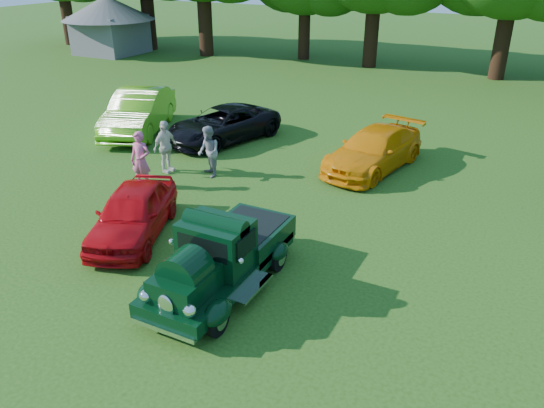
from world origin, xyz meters
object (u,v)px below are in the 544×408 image
at_px(gazebo, 109,18).
at_px(red_convertible, 133,213).
at_px(back_car_orange, 374,150).
at_px(back_car_lime, 139,112).
at_px(spectator_grey, 209,152).
at_px(spectator_pink, 141,160).
at_px(back_car_black, 223,124).
at_px(hero_pickup, 222,257).
at_px(spectator_white, 165,147).

bearing_deg(gazebo, red_convertible, -46.55).
height_order(red_convertible, back_car_orange, back_car_orange).
xyz_separation_m(back_car_lime, spectator_grey, (5.07, -2.66, -0.00)).
xyz_separation_m(spectator_pink, gazebo, (-17.59, 17.97, 1.51)).
bearing_deg(spectator_pink, back_car_orange, 30.41).
xyz_separation_m(back_car_black, spectator_pink, (0.18, -4.98, 0.25)).
xyz_separation_m(red_convertible, back_car_black, (-1.99, 7.50, -0.00)).
height_order(hero_pickup, spectator_grey, hero_pickup).
relative_size(red_convertible, spectator_grey, 2.30).
height_order(back_car_lime, spectator_pink, spectator_pink).
height_order(hero_pickup, spectator_white, spectator_white).
distance_m(back_car_lime, spectator_pink, 5.77).
bearing_deg(back_car_black, red_convertible, -57.89).
relative_size(back_car_lime, spectator_pink, 2.83).
bearing_deg(red_convertible, spectator_white, 94.76).
height_order(hero_pickup, back_car_orange, hero_pickup).
bearing_deg(spectator_pink, gazebo, 125.54).
bearing_deg(hero_pickup, spectator_pink, 145.68).
xyz_separation_m(back_car_lime, back_car_orange, (9.59, 0.38, -0.17)).
relative_size(back_car_black, spectator_grey, 2.81).
xyz_separation_m(hero_pickup, back_car_black, (-5.23, 8.43, -0.08)).
height_order(red_convertible, spectator_grey, spectator_grey).
relative_size(back_car_lime, back_car_black, 1.09).
bearing_deg(red_convertible, back_car_orange, 39.35).
relative_size(back_car_lime, spectator_grey, 3.05).
distance_m(back_car_black, back_car_orange, 6.02).
xyz_separation_m(back_car_lime, gazebo, (-13.84, 13.58, 1.57)).
relative_size(spectator_pink, gazebo, 0.28).
xyz_separation_m(hero_pickup, back_car_lime, (-8.81, 7.84, 0.11)).
xyz_separation_m(back_car_black, gazebo, (-17.42, 12.99, 1.75)).
relative_size(back_car_black, spectator_pink, 2.61).
xyz_separation_m(back_car_black, spectator_white, (0.04, -3.60, 0.22)).
distance_m(back_car_black, spectator_white, 3.61).
relative_size(red_convertible, back_car_orange, 0.84).
bearing_deg(spectator_grey, spectator_pink, -87.90).
distance_m(hero_pickup, spectator_white, 7.09).
height_order(red_convertible, gazebo, gazebo).
height_order(spectator_pink, spectator_white, spectator_pink).
distance_m(back_car_lime, spectator_white, 4.71).
xyz_separation_m(back_car_orange, spectator_pink, (-5.84, -4.77, 0.23)).
bearing_deg(back_car_orange, spectator_white, -138.81).
bearing_deg(spectator_pink, spectator_grey, 43.87).
distance_m(back_car_orange, spectator_grey, 5.45).
xyz_separation_m(back_car_lime, back_car_black, (3.58, 0.59, -0.19)).
bearing_deg(spectator_white, back_car_lime, 54.50).
relative_size(spectator_pink, spectator_grey, 1.08).
relative_size(red_convertible, back_car_black, 0.82).
bearing_deg(red_convertible, back_car_lime, 107.09).
xyz_separation_m(back_car_lime, spectator_pink, (3.76, -4.39, 0.06)).
height_order(spectator_white, gazebo, gazebo).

